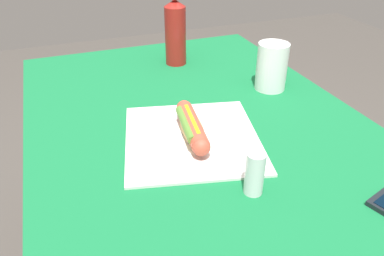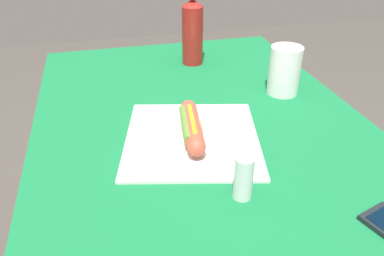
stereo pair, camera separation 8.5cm
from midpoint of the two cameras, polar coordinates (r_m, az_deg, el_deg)
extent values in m
cylinder|color=brown|center=(1.61, 2.78, -0.86)|extent=(0.07, 0.07, 0.70)
cylinder|color=brown|center=(1.51, -18.30, -5.04)|extent=(0.07, 0.07, 0.70)
cube|color=brown|center=(0.94, -1.57, -0.17)|extent=(1.13, 0.75, 0.03)
cube|color=#146B38|center=(0.93, -1.59, 0.72)|extent=(1.19, 0.81, 0.00)
cube|color=silver|center=(0.87, -2.81, -1.61)|extent=(0.38, 0.36, 0.01)
ellipsoid|color=tan|center=(0.85, -2.86, -0.10)|extent=(0.17, 0.07, 0.05)
cylinder|color=#BC4C38|center=(0.85, -2.87, 0.23)|extent=(0.17, 0.06, 0.04)
sphere|color=#BC4C38|center=(0.92, -3.82, 2.91)|extent=(0.04, 0.04, 0.04)
sphere|color=#BC4C38|center=(0.78, -1.74, -2.96)|extent=(0.04, 0.04, 0.04)
cube|color=yellow|center=(0.84, -2.90, 1.27)|extent=(0.13, 0.03, 0.00)
cylinder|color=#568433|center=(0.84, -3.83, 0.52)|extent=(0.14, 0.04, 0.02)
cylinder|color=maroon|center=(1.25, -4.50, 13.58)|extent=(0.07, 0.07, 0.19)
cone|color=maroon|center=(1.23, -4.71, 18.18)|extent=(0.07, 0.07, 0.02)
cylinder|color=white|center=(1.09, 9.69, 9.02)|extent=(0.09, 0.09, 0.13)
cylinder|color=silver|center=(0.70, 6.00, -6.89)|extent=(0.04, 0.04, 0.09)
camera|label=1|loc=(0.04, -92.86, -1.75)|focal=35.55mm
camera|label=2|loc=(0.04, 87.14, 1.75)|focal=35.55mm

